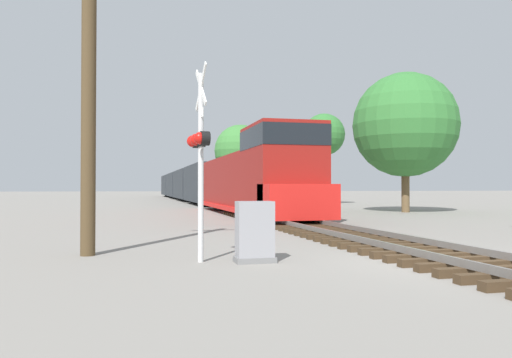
# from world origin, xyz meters

# --- Properties ---
(ground_plane) EXTENTS (400.00, 400.00, 0.00)m
(ground_plane) POSITION_xyz_m (0.00, 0.00, 0.00)
(ground_plane) COLOR gray
(rail_track_bed) EXTENTS (2.60, 160.00, 0.31)m
(rail_track_bed) POSITION_xyz_m (0.00, -0.00, 0.14)
(rail_track_bed) COLOR #42301E
(rail_track_bed) RESTS_ON ground
(freight_train) EXTENTS (2.95, 75.67, 4.35)m
(freight_train) POSITION_xyz_m (0.00, 45.90, 1.91)
(freight_train) COLOR maroon
(freight_train) RESTS_ON ground
(crossing_signal_near) EXTENTS (0.40, 1.01, 4.19)m
(crossing_signal_near) POSITION_xyz_m (-5.07, 1.34, 2.46)
(crossing_signal_near) COLOR silver
(crossing_signal_near) RESTS_ON ground
(relay_cabinet) EXTENTS (0.85, 0.51, 1.29)m
(relay_cabinet) POSITION_xyz_m (-3.93, 1.03, 0.64)
(relay_cabinet) COLOR slate
(relay_cabinet) RESTS_ON ground
(utility_pole) EXTENTS (1.80, 0.34, 8.03)m
(utility_pole) POSITION_xyz_m (-7.46, 2.98, 4.11)
(utility_pole) COLOR #4C3A23
(utility_pole) RESTS_ON ground
(tree_far_right) EXTENTS (6.67, 6.67, 8.93)m
(tree_far_right) POSITION_xyz_m (10.47, 19.38, 5.59)
(tree_far_right) COLOR brown
(tree_far_right) RESTS_ON ground
(tree_mid_background) EXTENTS (4.01, 4.01, 8.65)m
(tree_mid_background) POSITION_xyz_m (11.27, 35.35, 6.56)
(tree_mid_background) COLOR brown
(tree_mid_background) RESTS_ON ground
(tree_deep_background) EXTENTS (6.73, 6.73, 9.73)m
(tree_deep_background) POSITION_xyz_m (7.06, 53.94, 6.35)
(tree_deep_background) COLOR #473521
(tree_deep_background) RESTS_ON ground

